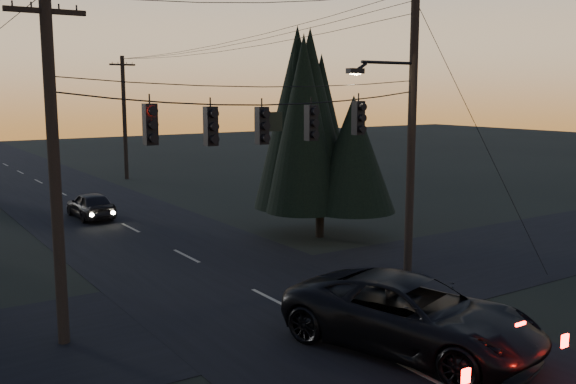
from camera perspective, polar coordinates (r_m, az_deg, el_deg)
main_road at (r=27.94m, az=-12.43°, el=-3.86°), size 8.00×120.00×0.02m
cross_road at (r=19.25m, az=-1.47°, el=-9.52°), size 60.00×7.00×0.02m
utility_pole_right at (r=22.52m, az=10.57°, el=-6.93°), size 5.00×0.30×10.00m
utility_pole_left at (r=17.05m, az=-19.26°, el=-12.55°), size 1.80×0.30×8.50m
utility_pole_far_r at (r=46.47m, az=-14.13°, el=1.13°), size 1.80×0.30×8.50m
span_signal_assembly at (r=18.16m, az=-2.18°, el=6.16°), size 11.50×0.44×1.61m
evergreen_right at (r=26.62m, az=2.91°, el=5.27°), size 4.26×4.26×7.62m
suv_near at (r=15.73m, az=10.94°, el=-10.70°), size 4.64×6.78×1.72m
sedan_oncoming_a at (r=32.44m, az=-17.13°, el=-1.14°), size 1.59×3.81×1.29m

